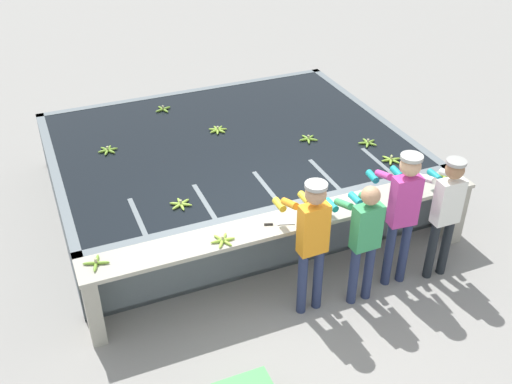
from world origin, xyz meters
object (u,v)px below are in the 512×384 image
object	(u,v)px
banana_bunch_floating_6	(368,143)
banana_bunch_ledge_0	(96,263)
banana_bunch_ledge_2	(223,240)
worker_2	(402,206)
banana_bunch_floating_1	(218,130)
banana_bunch_ledge_1	(445,176)
banana_bunch_floating_4	(163,109)
banana_bunch_floating_0	(181,204)
worker_3	(445,207)
banana_bunch_floating_3	(308,139)
knife_0	(275,224)
banana_bunch_floating_2	(391,160)
banana_bunch_floating_5	(108,150)
worker_1	(364,234)
worker_0	(311,235)

from	to	relation	value
banana_bunch_floating_6	banana_bunch_ledge_0	distance (m)	4.18
banana_bunch_floating_6	banana_bunch_ledge_2	world-z (taller)	banana_bunch_ledge_2
banana_bunch_ledge_2	worker_2	bearing A→B (deg)	-10.91
banana_bunch_floating_1	banana_bunch_ledge_1	world-z (taller)	banana_bunch_ledge_1
banana_bunch_floating_4	banana_bunch_floating_0	bearing A→B (deg)	-100.88
worker_3	banana_bunch_floating_3	bearing A→B (deg)	105.99
banana_bunch_floating_6	banana_bunch_ledge_0	size ratio (longest dim) A/B	1.00
worker_2	banana_bunch_floating_0	bearing A→B (deg)	150.86
banana_bunch_ledge_0	knife_0	xyz separation A→B (m)	(2.00, -0.08, -0.01)
banana_bunch_floating_2	banana_bunch_floating_5	xyz separation A→B (m)	(-3.46, 1.73, 0.00)
banana_bunch_floating_6	banana_bunch_ledge_2	size ratio (longest dim) A/B	0.98
banana_bunch_floating_1	banana_bunch_ledge_1	xyz separation A→B (m)	(2.25, -2.35, 0.00)
banana_bunch_floating_2	banana_bunch_floating_5	size ratio (longest dim) A/B	1.00
worker_2	banana_bunch_floating_6	distance (m)	1.84
worker_2	knife_0	world-z (taller)	worker_2
knife_0	worker_1	bearing A→B (deg)	-34.43
banana_bunch_ledge_2	knife_0	size ratio (longest dim) A/B	0.83
worker_1	banana_bunch_floating_3	xyz separation A→B (m)	(0.46, 2.26, -0.00)
banana_bunch_floating_3	banana_bunch_floating_5	size ratio (longest dim) A/B	0.98
worker_1	banana_bunch_floating_6	bearing A→B (deg)	57.19
worker_0	banana_bunch_floating_6	bearing A→B (deg)	44.24
banana_bunch_floating_3	knife_0	world-z (taller)	banana_bunch_floating_3
banana_bunch_ledge_1	banana_bunch_floating_4	bearing A→B (deg)	129.88
banana_bunch_floating_3	banana_bunch_ledge_0	distance (m)	3.66
worker_1	banana_bunch_floating_2	bearing A→B (deg)	46.93
banana_bunch_floating_2	banana_bunch_floating_5	world-z (taller)	same
worker_3	banana_bunch_floating_5	world-z (taller)	worker_3
worker_0	banana_bunch_ledge_0	bearing A→B (deg)	165.69
worker_1	banana_bunch_floating_6	size ratio (longest dim) A/B	5.66
banana_bunch_floating_3	banana_bunch_floating_4	size ratio (longest dim) A/B	1.00
banana_bunch_ledge_1	banana_bunch_ledge_2	size ratio (longest dim) A/B	0.97
banana_bunch_floating_4	banana_bunch_ledge_1	world-z (taller)	banana_bunch_ledge_1
banana_bunch_floating_3	banana_bunch_ledge_0	bearing A→B (deg)	-153.81
worker_0	banana_bunch_floating_2	size ratio (longest dim) A/B	6.06
banana_bunch_floating_4	banana_bunch_ledge_0	size ratio (longest dim) A/B	1.00
worker_0	banana_bunch_floating_3	bearing A→B (deg)	63.72
banana_bunch_floating_3	banana_bunch_ledge_2	xyz separation A→B (m)	(-1.94, -1.76, 0.00)
banana_bunch_floating_2	banana_bunch_floating_3	bearing A→B (deg)	128.05
worker_1	banana_bunch_ledge_0	distance (m)	2.90
banana_bunch_floating_0	knife_0	size ratio (longest dim) A/B	0.82
banana_bunch_ledge_2	banana_bunch_ledge_0	bearing A→B (deg)	173.83
banana_bunch_floating_1	knife_0	distance (m)	2.47
banana_bunch_floating_1	banana_bunch_ledge_0	size ratio (longest dim) A/B	1.01
banana_bunch_floating_5	worker_1	bearing A→B (deg)	-53.52
worker_1	banana_bunch_floating_0	world-z (taller)	worker_1
banana_bunch_floating_1	banana_bunch_floating_6	distance (m)	2.18
worker_3	banana_bunch_floating_5	distance (m)	4.50
worker_0	worker_3	bearing A→B (deg)	-1.95
banana_bunch_floating_0	banana_bunch_ledge_0	distance (m)	1.34
banana_bunch_floating_6	banana_bunch_floating_0	bearing A→B (deg)	-170.79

